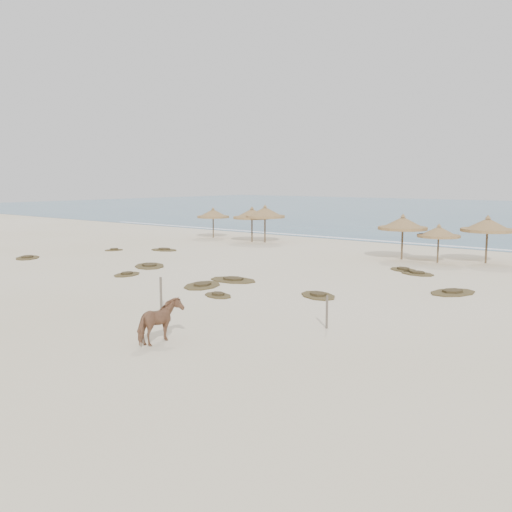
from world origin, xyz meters
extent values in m
plane|color=beige|center=(0.00, 0.00, 0.00)|extent=(160.00, 160.00, 0.00)
cube|color=white|center=(0.00, 26.00, 0.00)|extent=(70.00, 0.60, 0.01)
cylinder|color=brown|center=(-14.14, 19.57, 0.99)|extent=(0.11, 0.11, 1.98)
cylinder|color=olive|center=(-14.14, 19.57, 1.81)|extent=(3.14, 3.14, 0.17)
cone|color=olive|center=(-14.14, 19.57, 2.12)|extent=(3.03, 3.03, 0.71)
cone|color=olive|center=(-14.14, 19.57, 2.54)|extent=(0.34, 0.34, 0.21)
cylinder|color=brown|center=(-9.37, 19.05, 1.07)|extent=(0.12, 0.12, 2.15)
cylinder|color=olive|center=(-9.37, 19.05, 1.97)|extent=(3.53, 3.53, 0.18)
cone|color=olive|center=(-9.37, 19.05, 2.30)|extent=(3.41, 3.41, 0.77)
cone|color=olive|center=(-9.37, 19.05, 2.76)|extent=(0.37, 0.37, 0.23)
cylinder|color=brown|center=(-8.26, 19.34, 1.14)|extent=(0.13, 0.13, 2.28)
cylinder|color=olive|center=(-8.26, 19.34, 2.09)|extent=(4.01, 4.01, 0.20)
cone|color=olive|center=(-8.26, 19.34, 2.44)|extent=(3.88, 3.88, 0.81)
cone|color=olive|center=(-8.26, 19.34, 2.93)|extent=(0.39, 0.39, 0.24)
cylinder|color=brown|center=(4.50, 17.07, 1.08)|extent=(0.12, 0.12, 2.17)
cylinder|color=olive|center=(4.50, 17.07, 1.98)|extent=(3.98, 3.98, 0.19)
cone|color=olive|center=(4.50, 17.07, 2.32)|extent=(3.84, 3.84, 0.77)
cone|color=olive|center=(4.50, 17.07, 2.79)|extent=(0.37, 0.37, 0.23)
cylinder|color=brown|center=(9.16, 18.76, 1.09)|extent=(0.13, 0.13, 2.19)
cylinder|color=olive|center=(9.16, 18.76, 2.00)|extent=(4.02, 4.02, 0.19)
cone|color=olive|center=(9.16, 18.76, 2.34)|extent=(3.89, 3.89, 0.78)
cone|color=olive|center=(9.16, 18.76, 2.81)|extent=(0.38, 0.38, 0.23)
cylinder|color=brown|center=(6.83, 17.05, 0.89)|extent=(0.10, 0.10, 1.79)
cylinder|color=olive|center=(6.83, 17.05, 1.64)|extent=(3.36, 3.36, 0.15)
cone|color=olive|center=(6.83, 17.05, 1.92)|extent=(3.25, 3.25, 0.64)
cone|color=olive|center=(6.83, 17.05, 2.30)|extent=(0.31, 0.31, 0.19)
imported|color=#916142|center=(6.62, -5.09, 0.68)|extent=(0.94, 1.70, 1.36)
cylinder|color=brown|center=(3.30, -2.07, 0.66)|extent=(0.12, 0.12, 1.31)
cylinder|color=brown|center=(9.72, -0.35, 0.57)|extent=(0.08, 0.08, 1.14)
camera|label=1|loc=(19.69, -16.61, 5.05)|focal=40.00mm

